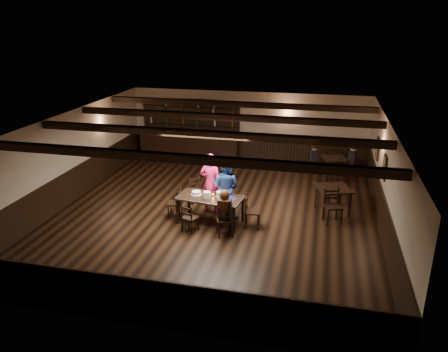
% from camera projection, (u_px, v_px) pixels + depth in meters
% --- Properties ---
extents(ground, '(10.00, 10.00, 0.00)m').
position_uv_depth(ground, '(216.00, 214.00, 12.50)').
color(ground, black).
rests_on(ground, ground).
extents(room_shell, '(9.02, 10.02, 2.71)m').
position_uv_depth(room_shell, '(216.00, 155.00, 11.94)').
color(room_shell, beige).
rests_on(room_shell, ground).
extents(dining_table, '(1.83, 1.08, 0.75)m').
position_uv_depth(dining_table, '(210.00, 199.00, 11.74)').
color(dining_table, black).
rests_on(dining_table, ground).
extents(chair_near_left, '(0.45, 0.44, 0.77)m').
position_uv_depth(chair_near_left, '(188.00, 216.00, 11.28)').
color(chair_near_left, black).
rests_on(chair_near_left, ground).
extents(chair_near_right, '(0.52, 0.51, 0.86)m').
position_uv_depth(chair_near_right, '(225.00, 219.00, 11.02)').
color(chair_near_right, black).
rests_on(chair_near_right, ground).
extents(chair_end_left, '(0.42, 0.43, 0.83)m').
position_uv_depth(chair_end_left, '(177.00, 201.00, 12.13)').
color(chair_end_left, black).
rests_on(chair_end_left, ground).
extents(chair_end_right, '(0.43, 0.45, 0.90)m').
position_uv_depth(chair_end_right, '(249.00, 209.00, 11.55)').
color(chair_end_right, black).
rests_on(chair_end_right, ground).
extents(chair_far_pushed, '(0.50, 0.49, 0.78)m').
position_uv_depth(chair_far_pushed, '(195.00, 188.00, 13.17)').
color(chair_far_pushed, black).
rests_on(chair_far_pushed, ground).
extents(woman_pink, '(0.68, 0.48, 1.74)m').
position_uv_depth(woman_pink, '(211.00, 183.00, 12.36)').
color(woman_pink, '#D61D78').
rests_on(woman_pink, ground).
extents(man_blue, '(0.99, 0.88, 1.71)m').
position_uv_depth(man_blue, '(226.00, 187.00, 12.08)').
color(man_blue, navy).
rests_on(man_blue, ground).
extents(seated_person, '(0.34, 0.51, 0.83)m').
position_uv_depth(seated_person, '(225.00, 206.00, 10.96)').
color(seated_person, black).
rests_on(seated_person, ground).
extents(cake, '(0.30, 0.30, 0.10)m').
position_uv_depth(cake, '(196.00, 193.00, 11.87)').
color(cake, white).
rests_on(cake, dining_table).
extents(plate_stack_a, '(0.19, 0.19, 0.18)m').
position_uv_depth(plate_stack_a, '(207.00, 195.00, 11.62)').
color(plate_stack_a, white).
rests_on(plate_stack_a, dining_table).
extents(plate_stack_b, '(0.16, 0.16, 0.18)m').
position_uv_depth(plate_stack_b, '(219.00, 195.00, 11.62)').
color(plate_stack_b, white).
rests_on(plate_stack_b, dining_table).
extents(tea_light, '(0.05, 0.05, 0.06)m').
position_uv_depth(tea_light, '(213.00, 194.00, 11.82)').
color(tea_light, '#A5A8AD').
rests_on(tea_light, dining_table).
extents(salt_shaker, '(0.04, 0.04, 0.09)m').
position_uv_depth(salt_shaker, '(220.00, 198.00, 11.53)').
color(salt_shaker, silver).
rests_on(salt_shaker, dining_table).
extents(pepper_shaker, '(0.03, 0.03, 0.09)m').
position_uv_depth(pepper_shaker, '(222.00, 199.00, 11.49)').
color(pepper_shaker, '#A5A8AD').
rests_on(pepper_shaker, dining_table).
extents(drink_glass, '(0.07, 0.07, 0.11)m').
position_uv_depth(drink_glass, '(224.00, 195.00, 11.72)').
color(drink_glass, silver).
rests_on(drink_glass, dining_table).
extents(menu_red, '(0.30, 0.23, 0.00)m').
position_uv_depth(menu_red, '(228.00, 202.00, 11.42)').
color(menu_red, maroon).
rests_on(menu_red, dining_table).
extents(menu_blue, '(0.40, 0.39, 0.00)m').
position_uv_depth(menu_blue, '(231.00, 198.00, 11.65)').
color(menu_blue, '#101452').
rests_on(menu_blue, dining_table).
extents(bar_counter, '(4.05, 0.70, 2.20)m').
position_uv_depth(bar_counter, '(190.00, 142.00, 17.04)').
color(bar_counter, black).
rests_on(bar_counter, ground).
extents(back_table_a, '(1.15, 1.15, 0.75)m').
position_uv_depth(back_table_a, '(333.00, 191.00, 12.39)').
color(back_table_a, black).
rests_on(back_table_a, ground).
extents(back_table_b, '(0.99, 0.99, 0.75)m').
position_uv_depth(back_table_b, '(334.00, 160.00, 15.03)').
color(back_table_b, black).
rests_on(back_table_b, ground).
extents(bg_patron_left, '(0.26, 0.36, 0.67)m').
position_uv_depth(bg_patron_left, '(314.00, 154.00, 15.22)').
color(bg_patron_left, black).
rests_on(bg_patron_left, ground).
extents(bg_patron_right, '(0.34, 0.43, 0.78)m').
position_uv_depth(bg_patron_right, '(353.00, 156.00, 14.88)').
color(bg_patron_right, black).
rests_on(bg_patron_right, ground).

